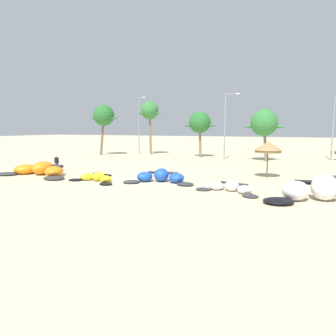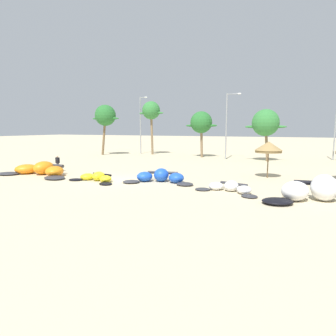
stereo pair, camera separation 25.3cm
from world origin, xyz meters
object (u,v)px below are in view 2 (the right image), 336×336
(kite_left, at_px, (96,178))
(palm_leftmost, at_px, (105,116))
(beach_umbrella_near_van, at_px, (269,147))
(palm_center_left, at_px, (266,123))
(lamppost_west, at_px, (141,122))
(kite_left_of_center, at_px, (160,177))
(kite_right_of_center, at_px, (326,192))
(palm_left, at_px, (151,111))
(kite_center, at_px, (230,188))
(kite_far_left, at_px, (40,170))
(palm_left_of_gap, at_px, (201,123))
(lamppost_west_center, at_px, (228,122))
(person_near_kites, at_px, (58,163))

(kite_left, bearing_deg, palm_leftmost, 123.49)
(beach_umbrella_near_van, height_order, palm_center_left, palm_center_left)
(palm_center_left, height_order, lamppost_west, lamppost_west)
(beach_umbrella_near_van, xyz_separation_m, lamppost_west, (-21.96, 17.22, 2.55))
(kite_left_of_center, relative_size, palm_center_left, 0.87)
(kite_right_of_center, relative_size, palm_left, 0.88)
(kite_center, height_order, kite_right_of_center, kite_right_of_center)
(kite_far_left, bearing_deg, beach_umbrella_near_van, 19.34)
(kite_left, xyz_separation_m, kite_center, (10.82, 0.33, -0.00))
(kite_right_of_center, bearing_deg, palm_left_of_gap, 122.82)
(kite_left_of_center, bearing_deg, kite_right_of_center, -9.80)
(palm_left_of_gap, distance_m, lamppost_west_center, 4.31)
(kite_center, xyz_separation_m, lamppost_west, (-20.15, 24.22, 4.95))
(kite_left_of_center, distance_m, palm_left, 26.16)
(palm_leftmost, bearing_deg, kite_left, -56.51)
(palm_left, bearing_deg, palm_center_left, -10.40)
(kite_far_left, relative_size, palm_center_left, 1.21)
(beach_umbrella_near_van, xyz_separation_m, palm_left, (-19.72, 16.62, 4.32))
(kite_far_left, relative_size, kite_right_of_center, 1.08)
(palm_left, bearing_deg, kite_right_of_center, -45.76)
(palm_center_left, bearing_deg, kite_left, -118.10)
(kite_far_left, bearing_deg, person_near_kites, 92.58)
(beach_umbrella_near_van, distance_m, palm_left_of_gap, 18.71)
(kite_left, bearing_deg, palm_left_of_gap, 85.27)
(kite_left, relative_size, palm_left_of_gap, 0.70)
(person_near_kites, relative_size, lamppost_west, 0.17)
(person_near_kites, height_order, palm_leftmost, palm_leftmost)
(kite_center, bearing_deg, person_near_kites, 171.98)
(kite_left, xyz_separation_m, kite_left_of_center, (4.97, 1.69, 0.12))
(person_near_kites, height_order, palm_center_left, palm_center_left)
(palm_leftmost, bearing_deg, lamppost_west_center, 3.81)
(palm_leftmost, bearing_deg, kite_right_of_center, -34.27)
(lamppost_west_center, bearing_deg, palm_center_left, -6.83)
(palm_leftmost, xyz_separation_m, palm_center_left, (24.22, 0.68, -1.28))
(palm_left, height_order, lamppost_west_center, lamppost_west_center)
(lamppost_west_center, bearing_deg, kite_center, -77.00)
(kite_right_of_center, height_order, lamppost_west, lamppost_west)
(kite_left_of_center, bearing_deg, palm_left, 118.44)
(person_near_kites, height_order, palm_left_of_gap, palm_left_of_gap)
(kite_left_of_center, xyz_separation_m, palm_leftmost, (-18.17, 18.26, 5.80))
(kite_center, relative_size, palm_leftmost, 0.58)
(palm_leftmost, distance_m, palm_center_left, 24.26)
(palm_center_left, bearing_deg, lamppost_west, 169.08)
(kite_far_left, height_order, palm_left, palm_left)
(kite_right_of_center, height_order, person_near_kites, person_near_kites)
(lamppost_west, relative_size, lamppost_west_center, 1.05)
(beach_umbrella_near_van, bearing_deg, kite_left, -149.86)
(person_near_kites, distance_m, lamppost_west_center, 22.82)
(palm_left_of_gap, height_order, lamppost_west_center, lamppost_west_center)
(palm_left_of_gap, bearing_deg, beach_umbrella_near_van, -54.53)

